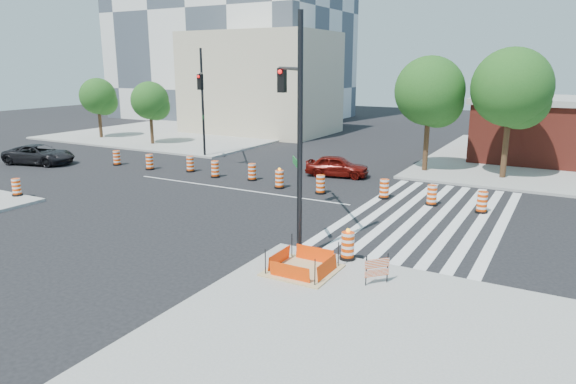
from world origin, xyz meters
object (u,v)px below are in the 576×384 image
red_coupe (337,166)px  dark_suv (39,154)px  signal_pole_nw (202,94)px  signal_pole_se (293,110)px

red_coupe → dark_suv: 21.10m
dark_suv → signal_pole_nw: 12.25m
red_coupe → signal_pole_nw: 11.49m
red_coupe → dark_suv: (-20.10, -6.42, 0.02)m
red_coupe → dark_suv: size_ratio=0.80×
dark_suv → signal_pole_nw: signal_pole_nw is taller
red_coupe → signal_pole_se: (3.35, -11.96, 4.51)m
dark_suv → signal_pole_se: bearing=-117.7°
signal_pole_nw → signal_pole_se: bearing=11.7°
dark_suv → signal_pole_se: (23.44, -5.54, 4.50)m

